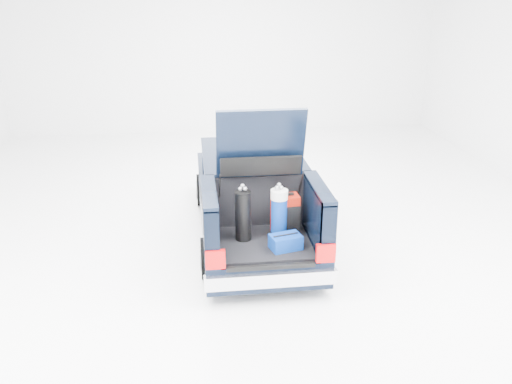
{
  "coord_description": "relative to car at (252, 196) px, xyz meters",
  "views": [
    {
      "loc": [
        -0.98,
        -8.43,
        4.14
      ],
      "look_at": [
        0.0,
        -0.5,
        0.99
      ],
      "focal_mm": 38.0,
      "sensor_mm": 36.0,
      "label": 1
    }
  ],
  "objects": [
    {
      "name": "blue_golf_bag",
      "position": [
        0.23,
        -1.46,
        0.31
      ],
      "size": [
        0.32,
        0.32,
        0.84
      ],
      "rotation": [
        0.0,
        0.0,
        -0.33
      ],
      "color": "black",
      "rests_on": "car"
    },
    {
      "name": "ground",
      "position": [
        0.0,
        -0.11,
        -0.67
      ],
      "size": [
        14.0,
        14.0,
        0.0
      ],
      "primitive_type": "plane",
      "color": "white",
      "rests_on": "ground"
    },
    {
      "name": "car",
      "position": [
        0.0,
        0.0,
        0.0
      ],
      "size": [
        1.87,
        4.65,
        2.47
      ],
      "color": "black",
      "rests_on": "ground"
    },
    {
      "name": "blue_duffel",
      "position": [
        0.27,
        -1.84,
        0.03
      ],
      "size": [
        0.48,
        0.37,
        0.22
      ],
      "rotation": [
        0.0,
        0.0,
        0.25
      ],
      "color": "navy",
      "rests_on": "car"
    },
    {
      "name": "red_suitcase",
      "position": [
        0.34,
        -1.37,
        0.23
      ],
      "size": [
        0.41,
        0.28,
        0.65
      ],
      "rotation": [
        0.0,
        0.0,
        0.08
      ],
      "color": "maroon",
      "rests_on": "car"
    },
    {
      "name": "black_golf_bag",
      "position": [
        -0.29,
        -1.47,
        0.31
      ],
      "size": [
        0.31,
        0.32,
        0.83
      ],
      "rotation": [
        0.0,
        0.0,
        -0.38
      ],
      "color": "black",
      "rests_on": "car"
    }
  ]
}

